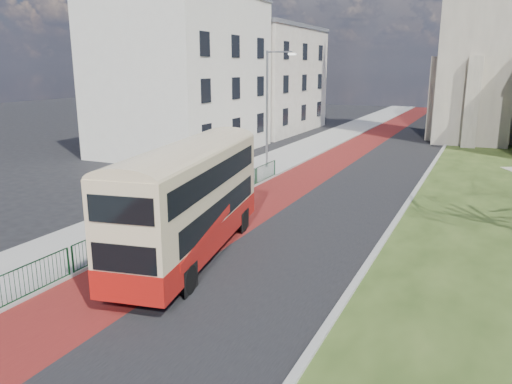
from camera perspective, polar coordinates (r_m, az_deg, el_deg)
The scene contains 11 objects.
ground at distance 18.31m, azimuth -8.93°, elevation -8.75°, with size 160.00×160.00×0.00m, color black.
road_carriageway at distance 35.55m, azimuth 11.43°, elevation 2.40°, with size 9.00×120.00×0.01m, color black.
bus_lane at distance 36.26m, azimuth 7.29°, elevation 2.79°, with size 3.40×120.00×0.01m, color #591414.
pavement_west at distance 37.56m, azimuth 1.77°, elevation 3.38°, with size 4.00×120.00×0.12m, color gray.
kerb_west at distance 36.83m, azimuth 4.63°, elevation 3.13°, with size 0.25×120.00×0.13m, color #999993.
kerb_east at distance 36.73m, azimuth 19.18°, elevation 2.36°, with size 0.25×80.00×0.13m, color #999993.
pedestrian_railing at distance 22.80m, azimuth -9.55°, elevation -2.66°, with size 0.07×24.00×1.12m.
street_block_near at distance 42.96m, azimuth -8.45°, elevation 13.25°, with size 10.30×14.30×13.00m.
street_block_far at distance 57.02m, azimuth 0.67°, elevation 12.82°, with size 10.30×16.30×11.50m.
streetlamp at distance 34.89m, azimuth 1.50°, elevation 10.07°, with size 2.13×0.18×8.00m.
bus at distance 18.69m, azimuth -7.53°, elevation -0.41°, with size 4.20×10.35×4.22m.
Camera 1 is at (9.61, -13.89, 7.06)m, focal length 35.00 mm.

